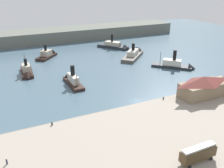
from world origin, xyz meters
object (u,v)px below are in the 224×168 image
(ferry_shed_customs_shed, at_px, (203,86))
(ferry_mid_harbor, at_px, (48,55))
(ferry_near_quay, at_px, (27,72))
(ferry_departing_north, at_px, (72,80))
(ferry_approaching_west, at_px, (134,54))
(ferry_outer_harbor, at_px, (116,46))
(mooring_post_west, at_px, (163,98))
(ferry_approaching_east, at_px, (177,65))
(street_tram, at_px, (198,153))
(mooring_post_east, at_px, (52,124))
(pedestrian_near_east_shed, at_px, (7,162))

(ferry_shed_customs_shed, xyz_separation_m, ferry_mid_harbor, (-39.19, 78.39, -3.61))
(ferry_near_quay, height_order, ferry_departing_north, ferry_near_quay)
(ferry_approaching_west, bearing_deg, ferry_departing_north, -151.57)
(ferry_shed_customs_shed, relative_size, ferry_outer_harbor, 0.81)
(mooring_post_west, bearing_deg, ferry_approaching_east, 44.25)
(street_tram, bearing_deg, ferry_near_quay, 109.00)
(mooring_post_east, relative_size, ferry_approaching_west, 0.04)
(street_tram, height_order, mooring_post_east, street_tram)
(ferry_approaching_east, relative_size, ferry_outer_harbor, 0.89)
(ferry_approaching_east, bearing_deg, pedestrian_near_east_shed, -153.66)
(mooring_post_west, xyz_separation_m, ferry_approaching_east, (28.67, 27.92, -0.17))
(ferry_approaching_east, bearing_deg, ferry_outer_harbor, 102.30)
(street_tram, height_order, ferry_outer_harbor, ferry_outer_harbor)
(street_tram, distance_m, ferry_near_quay, 84.34)
(ferry_shed_customs_shed, bearing_deg, ferry_mid_harbor, 116.56)
(ferry_outer_harbor, bearing_deg, ferry_departing_north, -133.74)
(ferry_shed_customs_shed, xyz_separation_m, ferry_departing_north, (-38.24, 34.81, -3.47))
(ferry_shed_customs_shed, height_order, mooring_post_west, ferry_shed_customs_shed)
(ferry_outer_harbor, bearing_deg, ferry_near_quay, -156.10)
(street_tram, distance_m, ferry_approaching_west, 91.01)
(ferry_approaching_west, relative_size, ferry_approaching_east, 1.17)
(street_tram, relative_size, ferry_near_quay, 0.53)
(ferry_approaching_west, distance_m, ferry_near_quay, 60.13)
(pedestrian_near_east_shed, height_order, mooring_post_west, pedestrian_near_east_shed)
(ferry_near_quay, xyz_separation_m, ferry_outer_harbor, (58.35, 25.86, 0.04))
(mooring_post_east, bearing_deg, mooring_post_west, 0.34)
(ferry_near_quay, distance_m, ferry_approaching_east, 72.02)
(ferry_mid_harbor, distance_m, ferry_outer_harbor, 43.48)
(ferry_shed_customs_shed, distance_m, street_tram, 37.47)
(ferry_shed_customs_shed, height_order, pedestrian_near_east_shed, ferry_shed_customs_shed)
(mooring_post_west, bearing_deg, mooring_post_east, -179.66)
(ferry_approaching_west, bearing_deg, street_tram, -110.89)
(mooring_post_east, bearing_deg, ferry_mid_harbor, 79.05)
(ferry_approaching_west, relative_size, ferry_near_quay, 1.27)
(street_tram, xyz_separation_m, ferry_outer_harbor, (30.90, 105.58, -2.05))
(ferry_shed_customs_shed, height_order, street_tram, ferry_shed_customs_shed)
(ferry_mid_harbor, bearing_deg, ferry_outer_harbor, 1.12)
(ferry_departing_north, bearing_deg, ferry_approaching_east, -3.29)
(mooring_post_east, xyz_separation_m, ferry_near_quay, (-0.41, 49.78, -0.16))
(ferry_shed_customs_shed, relative_size, ferry_mid_harbor, 1.12)
(mooring_post_east, distance_m, ferry_approaching_west, 81.06)
(ferry_near_quay, height_order, ferry_mid_harbor, ferry_near_quay)
(street_tram, distance_m, ferry_departing_north, 62.27)
(ferry_approaching_west, xyz_separation_m, ferry_mid_harbor, (-45.02, 19.72, 0.02))
(mooring_post_east, xyz_separation_m, ferry_outer_harbor, (57.94, 75.64, -0.12))
(pedestrian_near_east_shed, xyz_separation_m, ferry_outer_harbor, (70.95, 87.74, -0.36))
(ferry_mid_harbor, relative_size, ferry_outer_harbor, 0.72)
(ferry_outer_harbor, bearing_deg, mooring_post_west, -103.65)
(pedestrian_near_east_shed, xyz_separation_m, mooring_post_west, (52.63, 12.34, -0.24))
(street_tram, height_order, mooring_post_west, street_tram)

